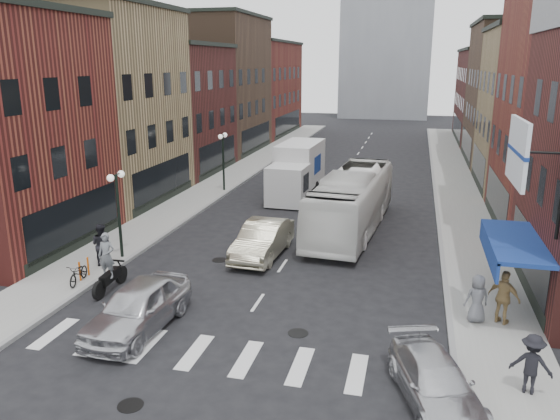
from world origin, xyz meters
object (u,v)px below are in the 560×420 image
object	(u,v)px
billboard_sign	(520,154)
sedan_left_far	(263,240)
streetlamp_far	(223,151)
box_truck	(297,171)
ped_right_c	(477,299)
parked_bicycle	(79,273)
motorcycle_rider	(108,264)
ped_left_solo	(101,245)
transit_bus	(352,201)
ped_right_b	(504,297)
curb_car	(435,382)
streetlamp_near	(118,199)
bike_rack	(84,269)
ped_right_a	(532,364)
sedan_left_near	(138,307)

from	to	relation	value
billboard_sign	sedan_left_far	distance (m)	12.42
streetlamp_far	box_truck	bearing A→B (deg)	1.24
streetlamp_far	ped_right_c	bearing A→B (deg)	-47.99
parked_bicycle	billboard_sign	bearing A→B (deg)	-11.07
box_truck	parked_bicycle	bearing A→B (deg)	-104.78
motorcycle_rider	ped_left_solo	bearing A→B (deg)	122.48
billboard_sign	motorcycle_rider	xyz separation A→B (m)	(-14.61, 0.10, -4.99)
transit_bus	parked_bicycle	xyz separation A→B (m)	(-9.85, -10.36, -1.05)
motorcycle_rider	ped_right_b	xyz separation A→B (m)	(14.73, 0.54, -0.04)
curb_car	ped_left_solo	bearing A→B (deg)	135.61
ped_right_b	streetlamp_near	bearing A→B (deg)	22.72
curb_car	parked_bicycle	distance (m)	14.63
streetlamp_near	streetlamp_far	size ratio (longest dim) A/B	1.00
billboard_sign	transit_bus	bearing A→B (deg)	120.41
parked_bicycle	ped_right_b	size ratio (longest dim) A/B	0.83
streetlamp_near	ped_right_c	world-z (taller)	streetlamp_near
bike_rack	curb_car	world-z (taller)	curb_car
ped_right_a	billboard_sign	bearing A→B (deg)	-71.91
transit_bus	box_truck	bearing A→B (deg)	127.87
streetlamp_far	ped_right_c	distance (m)	22.86
billboard_sign	ped_right_c	size ratio (longest dim) A/B	2.18
ped_right_b	billboard_sign	bearing A→B (deg)	111.89
box_truck	ped_right_b	xyz separation A→B (m)	(10.92, -16.97, -0.63)
sedan_left_far	curb_car	size ratio (longest dim) A/B	1.16
motorcycle_rider	billboard_sign	bearing A→B (deg)	-4.59
sedan_left_far	ped_right_b	bearing A→B (deg)	-23.42
streetlamp_near	bike_rack	world-z (taller)	streetlamp_near
streetlamp_far	streetlamp_near	bearing A→B (deg)	-90.00
sedan_left_near	transit_bus	bearing A→B (deg)	70.25
ped_right_c	ped_right_a	bearing A→B (deg)	85.60
ped_right_a	ped_left_solo	bearing A→B (deg)	-5.67
sedan_left_near	ped_right_c	distance (m)	11.60
motorcycle_rider	ped_right_c	distance (m)	13.87
bike_rack	box_truck	world-z (taller)	box_truck
bike_rack	curb_car	size ratio (longest dim) A/B	0.19
billboard_sign	curb_car	bearing A→B (deg)	-116.73
bike_rack	sedan_left_near	size ratio (longest dim) A/B	0.16
box_truck	ped_right_a	distance (m)	23.85
bike_rack	ped_left_solo	distance (m)	1.59
bike_rack	transit_bus	xyz separation A→B (m)	(9.95, 9.82, 1.07)
sedan_left_near	ped_left_solo	size ratio (longest dim) A/B	2.57
billboard_sign	streetlamp_far	world-z (taller)	billboard_sign
ped_right_b	parked_bicycle	bearing A→B (deg)	34.10
sedan_left_near	ped_right_b	distance (m)	12.45
ped_right_a	sedan_left_near	bearing A→B (deg)	9.14
motorcycle_rider	parked_bicycle	world-z (taller)	motorcycle_rider
sedan_left_far	ped_left_solo	xyz separation A→B (m)	(-6.44, -3.21, 0.28)
transit_bus	ped_right_b	bearing A→B (deg)	-52.75
motorcycle_rider	ped_left_solo	size ratio (longest dim) A/B	1.28
ped_left_solo	transit_bus	bearing A→B (deg)	-130.51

